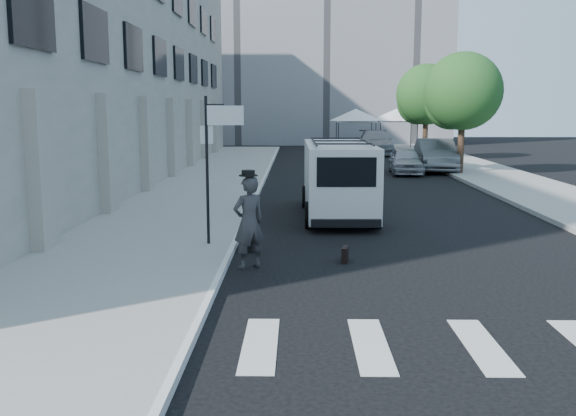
{
  "coord_description": "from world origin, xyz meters",
  "views": [
    {
      "loc": [
        -0.46,
        -11.85,
        3.42
      ],
      "look_at": [
        -0.66,
        1.42,
        1.3
      ],
      "focal_mm": 40.0,
      "sensor_mm": 36.0,
      "label": 1
    }
  ],
  "objects_px": {
    "suitcase": "(252,239)",
    "parked_car_a": "(406,161)",
    "briefcase": "(345,254)",
    "cargo_van": "(338,179)",
    "businessman": "(249,222)",
    "parked_car_b": "(436,155)",
    "parked_car_c": "(375,143)"
  },
  "relations": [
    {
      "from": "businessman",
      "to": "cargo_van",
      "type": "xyz_separation_m",
      "value": [
        2.29,
        6.53,
        0.19
      ]
    },
    {
      "from": "businessman",
      "to": "parked_car_b",
      "type": "bearing_deg",
      "value": -145.29
    },
    {
      "from": "briefcase",
      "to": "parked_car_b",
      "type": "distance_m",
      "value": 20.96
    },
    {
      "from": "businessman",
      "to": "parked_car_c",
      "type": "distance_m",
      "value": 33.02
    },
    {
      "from": "parked_car_c",
      "to": "parked_car_b",
      "type": "bearing_deg",
      "value": -78.4
    },
    {
      "from": "parked_car_b",
      "to": "parked_car_a",
      "type": "bearing_deg",
      "value": -137.02
    },
    {
      "from": "suitcase",
      "to": "parked_car_a",
      "type": "bearing_deg",
      "value": 86.92
    },
    {
      "from": "parked_car_c",
      "to": "suitcase",
      "type": "bearing_deg",
      "value": -99.08
    },
    {
      "from": "suitcase",
      "to": "parked_car_c",
      "type": "relative_size",
      "value": 0.19
    },
    {
      "from": "suitcase",
      "to": "parked_car_a",
      "type": "distance_m",
      "value": 18.77
    },
    {
      "from": "cargo_van",
      "to": "parked_car_a",
      "type": "xyz_separation_m",
      "value": [
        4.2,
        12.63,
        -0.52
      ]
    },
    {
      "from": "suitcase",
      "to": "parked_car_a",
      "type": "relative_size",
      "value": 0.28
    },
    {
      "from": "parked_car_b",
      "to": "businessman",
      "type": "bearing_deg",
      "value": -107.23
    },
    {
      "from": "parked_car_a",
      "to": "parked_car_b",
      "type": "height_order",
      "value": "parked_car_b"
    },
    {
      "from": "parked_car_a",
      "to": "parked_car_b",
      "type": "distance_m",
      "value": 2.3
    },
    {
      "from": "businessman",
      "to": "parked_car_a",
      "type": "distance_m",
      "value": 20.24
    },
    {
      "from": "businessman",
      "to": "briefcase",
      "type": "distance_m",
      "value": 2.31
    },
    {
      "from": "suitcase",
      "to": "cargo_van",
      "type": "bearing_deg",
      "value": 82.03
    },
    {
      "from": "businessman",
      "to": "suitcase",
      "type": "bearing_deg",
      "value": -121.32
    },
    {
      "from": "briefcase",
      "to": "parked_car_a",
      "type": "relative_size",
      "value": 0.11
    },
    {
      "from": "briefcase",
      "to": "suitcase",
      "type": "xyz_separation_m",
      "value": [
        -2.14,
        1.0,
        0.12
      ]
    },
    {
      "from": "businessman",
      "to": "parked_car_c",
      "type": "relative_size",
      "value": 0.34
    },
    {
      "from": "suitcase",
      "to": "parked_car_c",
      "type": "xyz_separation_m",
      "value": [
        6.55,
        30.8,
        0.55
      ]
    },
    {
      "from": "cargo_van",
      "to": "parked_car_a",
      "type": "height_order",
      "value": "cargo_van"
    },
    {
      "from": "briefcase",
      "to": "cargo_van",
      "type": "relative_size",
      "value": 0.07
    },
    {
      "from": "businessman",
      "to": "briefcase",
      "type": "bearing_deg",
      "value": 161.97
    },
    {
      "from": "parked_car_a",
      "to": "businessman",
      "type": "bearing_deg",
      "value": -104.83
    },
    {
      "from": "briefcase",
      "to": "parked_car_b",
      "type": "height_order",
      "value": "parked_car_b"
    },
    {
      "from": "businessman",
      "to": "parked_car_a",
      "type": "relative_size",
      "value": 0.51
    },
    {
      "from": "suitcase",
      "to": "parked_car_c",
      "type": "bearing_deg",
      "value": 95.34
    },
    {
      "from": "briefcase",
      "to": "parked_car_a",
      "type": "bearing_deg",
      "value": 86.68
    },
    {
      "from": "businessman",
      "to": "suitcase",
      "type": "xyz_separation_m",
      "value": [
        -0.06,
        1.57,
        -0.69
      ]
    }
  ]
}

